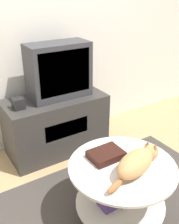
{
  "coord_description": "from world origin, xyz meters",
  "views": [
    {
      "loc": [
        -0.98,
        -1.08,
        1.61
      ],
      "look_at": [
        0.04,
        0.52,
        0.67
      ],
      "focal_mm": 42.0,
      "sensor_mm": 36.0,
      "label": 1
    }
  ],
  "objects_px": {
    "dvd_box": "(106,155)",
    "cat": "(137,162)",
    "tv": "(59,71)",
    "speaker": "(18,103)"
  },
  "relations": [
    {
      "from": "dvd_box",
      "to": "cat",
      "type": "xyz_separation_m",
      "value": [
        0.09,
        -0.23,
        0.05
      ]
    },
    {
      "from": "tv",
      "to": "cat",
      "type": "xyz_separation_m",
      "value": [
        -0.05,
        -1.2,
        -0.3
      ]
    },
    {
      "from": "dvd_box",
      "to": "cat",
      "type": "relative_size",
      "value": 0.44
    },
    {
      "from": "tv",
      "to": "cat",
      "type": "height_order",
      "value": "tv"
    },
    {
      "from": "tv",
      "to": "cat",
      "type": "distance_m",
      "value": 1.24
    },
    {
      "from": "dvd_box",
      "to": "cat",
      "type": "height_order",
      "value": "cat"
    },
    {
      "from": "tv",
      "to": "dvd_box",
      "type": "distance_m",
      "value": 1.04
    },
    {
      "from": "speaker",
      "to": "dvd_box",
      "type": "xyz_separation_m",
      "value": [
        0.31,
        -0.92,
        -0.13
      ]
    },
    {
      "from": "speaker",
      "to": "cat",
      "type": "distance_m",
      "value": 1.21
    },
    {
      "from": "tv",
      "to": "speaker",
      "type": "height_order",
      "value": "tv"
    }
  ]
}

